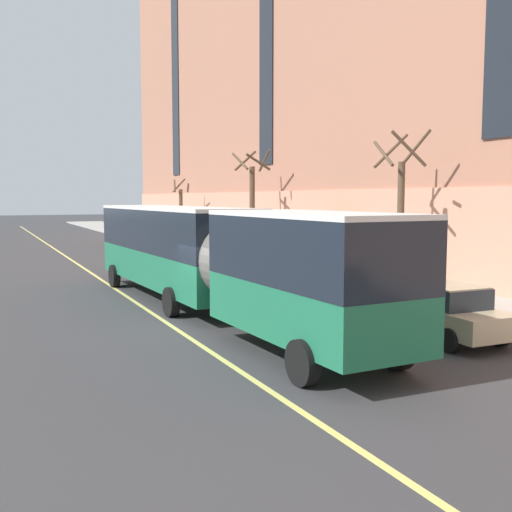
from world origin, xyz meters
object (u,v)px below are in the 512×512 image
parked_car_darkgray_3 (154,241)px  parked_car_silver_4 (307,279)px  parked_car_green_5 (132,236)px  street_tree_far_downtown (181,211)px  parked_car_champagne_7 (242,263)px  street_tree_far_uptown (252,201)px  city_bus (208,253)px  street_tree_mid_block (400,208)px  parked_car_red_0 (187,249)px  fire_hydrant (327,280)px  parked_car_champagne_2 (443,312)px

parked_car_darkgray_3 → parked_car_silver_4: size_ratio=0.98×
parked_car_green_5 → street_tree_far_downtown: 4.69m
parked_car_champagne_7 → street_tree_far_uptown: size_ratio=0.69×
city_bus → street_tree_mid_block: street_tree_mid_block is taller
parked_car_silver_4 → parked_car_green_5: 29.30m
parked_car_darkgray_3 → parked_car_champagne_7: same height
parked_car_red_0 → city_bus: bearing=-105.9°
street_tree_far_downtown → fire_hydrant: (-2.49, -27.82, -2.34)m
parked_car_darkgray_3 → fire_hydrant: 21.78m
street_tree_mid_block → street_tree_far_uptown: size_ratio=0.96×
parked_car_red_0 → parked_car_silver_4: bearing=-90.4°
parked_car_red_0 → fire_hydrant: 13.82m
parked_car_darkgray_3 → fire_hydrant: parked_car_darkgray_3 is taller
parked_car_champagne_2 → parked_car_green_5: same height
parked_car_silver_4 → city_bus: bearing=-164.2°
city_bus → street_tree_far_downtown: (8.83, 30.50, 0.74)m
parked_car_silver_4 → fire_hydrant: 2.27m
city_bus → parked_car_green_5: bearing=81.4°
city_bus → parked_car_champagne_7: (4.71, 7.90, -1.31)m
street_tree_far_uptown → parked_car_red_0: bearing=170.7°
parked_car_darkgray_3 → fire_hydrant: bearing=-85.9°
parked_car_green_5 → street_tree_far_downtown: size_ratio=0.78×
street_tree_mid_block → parked_car_champagne_7: bearing=120.7°
street_tree_mid_block → street_tree_far_downtown: size_ratio=1.20×
parked_car_silver_4 → fire_hydrant: size_ratio=6.06×
city_bus → parked_car_silver_4: (4.57, 1.30, -1.32)m
fire_hydrant → parked_car_silver_4: bearing=-142.0°
city_bus → street_tree_far_uptown: (8.81, 15.72, 1.64)m
street_tree_mid_block → parked_car_darkgray_3: bearing=99.8°
parked_car_silver_4 → parked_car_champagne_7: size_ratio=0.92×
parked_car_green_5 → street_tree_far_uptown: size_ratio=0.62×
street_tree_mid_block → parked_car_silver_4: bearing=176.1°
parked_car_champagne_2 → street_tree_far_uptown: (4.10, 21.85, 2.96)m
parked_car_green_5 → street_tree_mid_block: 30.00m
street_tree_far_downtown → parked_car_silver_4: bearing=-98.3°
parked_car_champagne_7 → fire_hydrant: 5.47m
parked_car_silver_4 → street_tree_far_downtown: street_tree_far_downtown is taller
street_tree_far_uptown → parked_car_green_5: bearing=105.8°
street_tree_mid_block → street_tree_far_uptown: 14.71m
parked_car_champagne_7 → city_bus: bearing=-120.8°
parked_car_red_0 → fire_hydrant: parked_car_red_0 is taller
parked_car_silver_4 → street_tree_far_uptown: bearing=73.6°
parked_car_green_5 → street_tree_mid_block: (4.20, -29.58, 2.74)m
fire_hydrant → parked_car_champagne_2: bearing=-100.5°
city_bus → parked_car_darkgray_3: bearing=78.9°
parked_car_champagne_2 → parked_car_green_5: 36.73m
parked_car_green_5 → parked_car_champagne_7: same height
parked_car_red_0 → parked_car_darkgray_3: same height
street_tree_far_downtown → parked_car_champagne_2: bearing=-96.4°
city_bus → street_tree_mid_block: 8.98m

